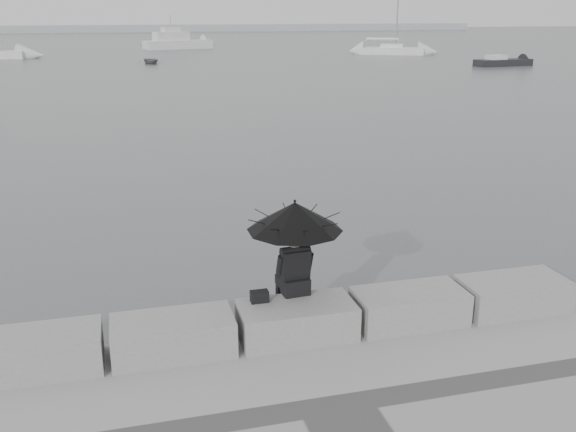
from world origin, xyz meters
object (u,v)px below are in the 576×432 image
object	(u,v)px
small_motorboat	(503,62)
dinghy	(151,61)
sailboat_right	(392,50)
seated_person	(295,224)
motor_cruiser	(178,42)

from	to	relation	value
small_motorboat	dinghy	size ratio (longest dim) A/B	1.86
sailboat_right	seated_person	bearing A→B (deg)	-88.40
dinghy	motor_cruiser	bearing A→B (deg)	71.58
sailboat_right	small_motorboat	xyz separation A→B (m)	(3.36, -17.68, -0.21)
seated_person	motor_cruiser	xyz separation A→B (m)	(6.22, 80.84, -1.14)
seated_person	sailboat_right	size ratio (longest dim) A/B	0.11
small_motorboat	seated_person	bearing A→B (deg)	-131.89
motor_cruiser	dinghy	bearing A→B (deg)	-116.55
seated_person	dinghy	xyz separation A→B (m)	(1.21, 56.49, -1.77)
dinghy	small_motorboat	bearing A→B (deg)	-26.47
seated_person	small_motorboat	world-z (taller)	seated_person
sailboat_right	small_motorboat	world-z (taller)	sailboat_right
seated_person	sailboat_right	distance (m)	69.40
motor_cruiser	small_motorboat	distance (m)	44.17
sailboat_right	small_motorboat	distance (m)	18.00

